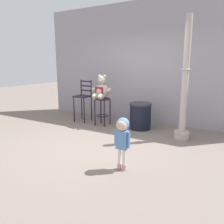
{
  "coord_description": "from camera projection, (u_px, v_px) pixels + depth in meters",
  "views": [
    {
      "loc": [
        2.49,
        -3.64,
        1.63
      ],
      "look_at": [
        0.15,
        0.39,
        0.62
      ],
      "focal_mm": 36.09,
      "sensor_mm": 36.0,
      "label": 1
    }
  ],
  "objects": [
    {
      "name": "child_walking",
      "position": [
        122.0,
        132.0,
        3.41
      ],
      "size": [
        0.26,
        0.21,
        0.83
      ],
      "rotation": [
        0.0,
        0.0,
        -2.43
      ],
      "color": "#CE9896",
      "rests_on": "ground_plane"
    },
    {
      "name": "teddy_bear",
      "position": [
        102.0,
        90.0,
        5.86
      ],
      "size": [
        0.59,
        0.53,
        0.61
      ],
      "color": "#B2A791",
      "rests_on": "bar_stool_with_teddy"
    },
    {
      "name": "trash_bin",
      "position": [
        140.0,
        116.0,
        5.66
      ],
      "size": [
        0.56,
        0.56,
        0.67
      ],
      "color": "black",
      "rests_on": "ground_plane"
    },
    {
      "name": "building_wall",
      "position": [
        142.0,
        63.0,
        6.28
      ],
      "size": [
        6.18,
        0.3,
        3.25
      ],
      "primitive_type": "cube",
      "color": "#97929B",
      "rests_on": "ground_plane"
    },
    {
      "name": "ground_plane",
      "position": [
        96.0,
        144.0,
        4.64
      ],
      "size": [
        24.0,
        24.0,
        0.0
      ],
      "primitive_type": "plane",
      "color": "slate"
    },
    {
      "name": "lamppost",
      "position": [
        184.0,
        93.0,
        4.75
      ],
      "size": [
        0.32,
        0.32,
        2.59
      ],
      "color": "#B3A69D",
      "rests_on": "ground_plane"
    },
    {
      "name": "bar_stool_with_teddy",
      "position": [
        102.0,
        106.0,
        5.98
      ],
      "size": [
        0.39,
        0.39,
        0.73
      ],
      "color": "#2A1F2C",
      "rests_on": "ground_plane"
    },
    {
      "name": "bar_chair_empty",
      "position": [
        83.0,
        98.0,
        6.38
      ],
      "size": [
        0.42,
        0.42,
        1.17
      ],
      "color": "#2A1F2C",
      "rests_on": "ground_plane"
    }
  ]
}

